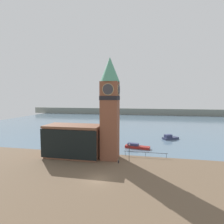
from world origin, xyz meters
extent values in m
plane|color=brown|center=(0.00, 0.00, 0.00)|extent=(160.00, 160.00, 0.00)
cube|color=slate|center=(0.00, 73.53, 0.00)|extent=(160.00, 120.00, 0.00)
cube|color=gray|center=(0.00, 113.53, 2.50)|extent=(180.00, 3.00, 5.00)
cube|color=#232328|center=(7.93, 13.28, 1.05)|extent=(10.18, 0.08, 0.08)
cylinder|color=#232328|center=(3.14, 13.28, 0.53)|extent=(0.07, 0.07, 1.05)
cylinder|color=#232328|center=(7.93, 13.28, 0.53)|extent=(0.07, 0.07, 1.05)
cylinder|color=#232328|center=(12.73, 13.28, 0.53)|extent=(0.07, 0.07, 1.05)
cube|color=brown|center=(-0.07, 10.52, 8.74)|extent=(3.82, 3.82, 17.48)
cube|color=black|center=(-0.07, 10.52, 13.91)|extent=(3.94, 3.94, 0.90)
cylinder|color=tan|center=(-0.07, 8.55, 15.75)|extent=(2.50, 0.12, 2.50)
cylinder|color=#333338|center=(-0.07, 8.47, 15.75)|extent=(2.27, 0.12, 2.27)
cylinder|color=tan|center=(1.90, 10.52, 15.75)|extent=(0.12, 2.50, 2.50)
cylinder|color=#333338|center=(1.99, 10.52, 15.75)|extent=(0.12, 2.27, 2.27)
cone|color=#4C9375|center=(-0.07, 10.52, 20.18)|extent=(4.39, 4.39, 5.40)
cube|color=#935B42|center=(-8.89, 10.35, 3.52)|extent=(12.66, 5.77, 7.05)
cube|color=brown|center=(-8.89, 10.35, 7.30)|extent=(13.06, 6.17, 0.50)
cube|color=black|center=(-8.89, 7.31, 3.66)|extent=(13.16, 0.30, 6.48)
cube|color=maroon|center=(5.72, 19.83, 0.34)|extent=(6.95, 2.82, 0.68)
cube|color=navy|center=(4.52, 20.03, 0.99)|extent=(3.13, 1.68, 0.63)
cube|color=#333856|center=(16.08, 32.48, 0.35)|extent=(5.65, 4.56, 0.71)
cube|color=navy|center=(15.26, 31.97, 1.18)|extent=(2.77, 2.47, 0.94)
cylinder|color=black|center=(2.32, 8.04, 0.25)|extent=(0.26, 0.26, 0.50)
sphere|color=black|center=(2.32, 8.04, 0.50)|extent=(0.27, 0.27, 0.27)
cylinder|color=black|center=(4.45, 9.45, 1.86)|extent=(0.10, 0.10, 3.73)
sphere|color=silver|center=(4.45, 9.45, 3.82)|extent=(0.32, 0.32, 0.32)
camera|label=1|loc=(8.00, -27.81, 14.08)|focal=28.00mm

